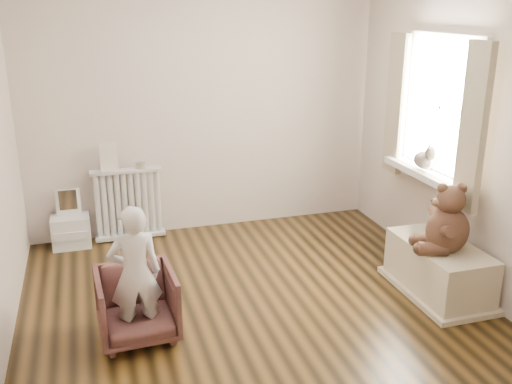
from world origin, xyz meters
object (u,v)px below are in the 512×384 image
object	(u,v)px
armchair	(137,305)
toy_bench	(438,270)
child	(135,274)
plush_cat	(425,159)
toy_vanity	(70,220)
teddy_bear	(448,223)
radiator	(128,203)

from	to	relation	value
armchair	toy_bench	bearing A→B (deg)	-4.02
child	plush_cat	world-z (taller)	plush_cat
plush_cat	toy_vanity	bearing A→B (deg)	137.00
toy_vanity	teddy_bear	size ratio (longest dim) A/B	1.04
radiator	child	distance (m)	1.91
armchair	teddy_bear	distance (m)	2.44
plush_cat	toy_bench	bearing A→B (deg)	-123.85
toy_vanity	plush_cat	size ratio (longest dim) A/B	2.02
radiator	plush_cat	world-z (taller)	plush_cat
teddy_bear	plush_cat	world-z (taller)	plush_cat
armchair	toy_bench	xyz separation A→B (m)	(2.44, -0.05, -0.05)
toy_vanity	toy_bench	xyz separation A→B (m)	(2.91, -1.87, -0.08)
armchair	plush_cat	xyz separation A→B (m)	(2.58, 0.50, 0.75)
armchair	child	bearing A→B (deg)	-92.84
teddy_bear	plush_cat	bearing A→B (deg)	93.79
toy_vanity	toy_bench	distance (m)	3.46
child	toy_vanity	bearing A→B (deg)	-78.78
toy_bench	toy_vanity	bearing A→B (deg)	147.27
teddy_bear	toy_vanity	bearing A→B (deg)	164.43
radiator	plush_cat	distance (m)	2.89
toy_vanity	child	bearing A→B (deg)	-75.94
child	armchair	bearing A→B (deg)	-92.84
toy_vanity	armchair	bearing A→B (deg)	-75.57
child	toy_bench	distance (m)	2.46
armchair	plush_cat	size ratio (longest dim) A/B	1.97
armchair	teddy_bear	xyz separation A→B (m)	(2.40, -0.17, 0.42)
child	toy_bench	size ratio (longest dim) A/B	1.09
child	toy_bench	world-z (taller)	child
armchair	teddy_bear	size ratio (longest dim) A/B	1.01
armchair	toy_bench	world-z (taller)	armchair
child	teddy_bear	bearing A→B (deg)	174.40
radiator	toy_vanity	world-z (taller)	radiator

